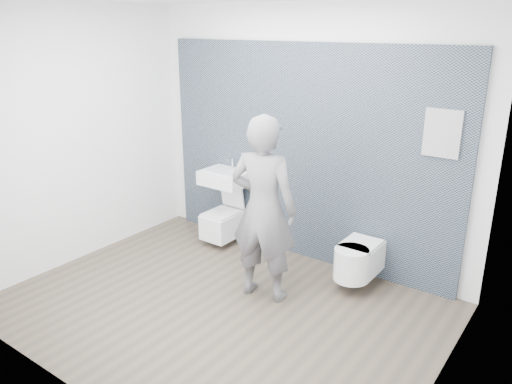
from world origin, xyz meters
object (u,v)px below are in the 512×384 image
Objects in this scene: washbasin at (225,177)px; visitor at (264,209)px; toilet_square at (224,223)px; toilet_rounded at (357,260)px.

washbasin is 1.37m from visitor.
visitor reaches higher than washbasin.
visitor is (1.12, -0.75, 0.65)m from toilet_square.
visitor is at bearing -134.66° from toilet_rounded.
visitor is (-0.68, -0.69, 0.61)m from toilet_rounded.
washbasin is 0.90× the size of toilet_rounded.
toilet_square is at bearing -90.00° from washbasin.
toilet_square reaches higher than toilet_rounded.
toilet_rounded is 1.14m from visitor.
toilet_rounded is (1.80, -0.10, -0.53)m from washbasin.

